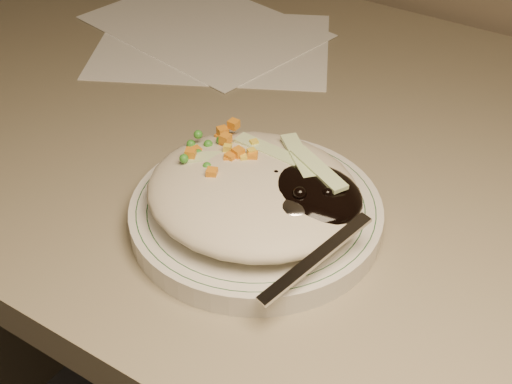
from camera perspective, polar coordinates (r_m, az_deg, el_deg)
The scene contains 5 objects.
desk at distance 0.86m, azimuth 12.01°, elevation -9.43°, with size 1.40×0.70×0.74m.
plate at distance 0.65m, azimuth -0.00°, elevation -1.81°, with size 0.23×0.23×0.02m, color silver.
plate_rim at distance 0.64m, azimuth 0.00°, elevation -1.13°, with size 0.22×0.22×0.00m.
meal at distance 0.62m, azimuth 0.29°, elevation 0.23°, with size 0.21×0.19×0.05m.
papers at distance 0.98m, azimuth -3.84°, elevation 12.37°, with size 0.39×0.33×0.00m.
Camera 1 is at (0.16, 0.81, 1.17)m, focal length 50.00 mm.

